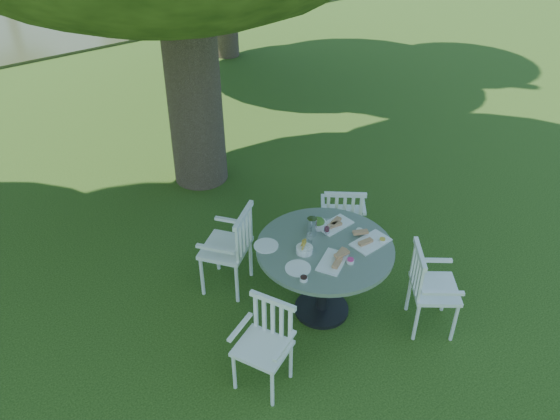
{
  "coord_description": "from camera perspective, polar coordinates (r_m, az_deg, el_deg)",
  "views": [
    {
      "loc": [
        -2.86,
        -3.53,
        4.07
      ],
      "look_at": [
        0.0,
        0.2,
        0.85
      ],
      "focal_mm": 35.0,
      "sensor_mm": 36.0,
      "label": 1
    }
  ],
  "objects": [
    {
      "name": "chair_se",
      "position": [
        5.44,
        15.04,
        -7.43
      ],
      "size": [
        0.63,
        0.64,
        0.92
      ],
      "rotation": [
        0.0,
        0.0,
        0.89
      ],
      "color": "white",
      "rests_on": "ground"
    },
    {
      "name": "table",
      "position": [
        5.34,
        4.65,
        -5.29
      ],
      "size": [
        1.32,
        1.32,
        0.84
      ],
      "color": "black",
      "rests_on": "ground"
    },
    {
      "name": "tableware",
      "position": [
        5.26,
        4.33,
        -3.05
      ],
      "size": [
        1.14,
        0.86,
        0.19
      ],
      "color": "white",
      "rests_on": "table"
    },
    {
      "name": "chair_nw",
      "position": [
        5.69,
        -4.83,
        -3.57
      ],
      "size": [
        0.68,
        0.67,
        0.99
      ],
      "rotation": [
        0.0,
        0.0,
        -2.51
      ],
      "color": "white",
      "rests_on": "ground"
    },
    {
      "name": "chair_ne",
      "position": [
        6.2,
        6.59,
        -0.61
      ],
      "size": [
        0.63,
        0.62,
        0.91
      ],
      "rotation": [
        0.0,
        0.0,
        -3.84
      ],
      "color": "white",
      "rests_on": "ground"
    },
    {
      "name": "ground",
      "position": [
        6.1,
        1.15,
        -7.45
      ],
      "size": [
        140.0,
        140.0,
        0.0
      ],
      "primitive_type": "plane",
      "color": "#19360B",
      "rests_on": "ground"
    },
    {
      "name": "chair_sw",
      "position": [
        4.83,
        -1.35,
        -13.09
      ],
      "size": [
        0.55,
        0.57,
        0.86
      ],
      "rotation": [
        0.0,
        0.0,
        -1.15
      ],
      "color": "white",
      "rests_on": "ground"
    }
  ]
}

